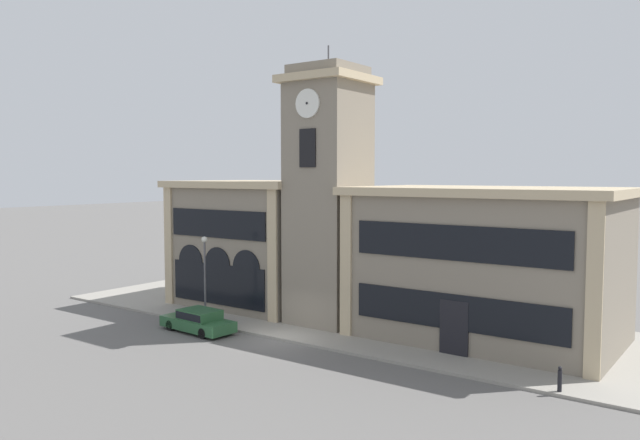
# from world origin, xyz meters

# --- Properties ---
(ground_plane) EXTENTS (300.00, 300.00, 0.00)m
(ground_plane) POSITION_xyz_m (0.00, 0.00, 0.00)
(ground_plane) COLOR #605E5B
(sidewalk_kerb) EXTENTS (39.86, 13.06, 0.15)m
(sidewalk_kerb) POSITION_xyz_m (0.00, 6.53, 0.07)
(sidewalk_kerb) COLOR gray
(sidewalk_kerb) RESTS_ON ground_plane
(clock_tower) EXTENTS (4.73, 4.73, 16.74)m
(clock_tower) POSITION_xyz_m (-0.00, 4.76, 7.82)
(clock_tower) COLOR gray
(clock_tower) RESTS_ON ground_plane
(town_hall_left_wing) EXTENTS (10.84, 9.01, 8.68)m
(town_hall_left_wing) POSITION_xyz_m (-7.38, 6.87, 4.37)
(town_hall_left_wing) COLOR gray
(town_hall_left_wing) RESTS_ON ground_plane
(town_hall_right_wing) EXTENTS (14.32, 9.01, 8.43)m
(town_hall_right_wing) POSITION_xyz_m (9.12, 6.87, 4.24)
(town_hall_right_wing) COLOR gray
(town_hall_right_wing) RESTS_ON ground_plane
(parked_car_near) EXTENTS (4.85, 2.17, 1.33)m
(parked_car_near) POSITION_xyz_m (-4.96, -1.26, 0.69)
(parked_car_near) COLOR #285633
(parked_car_near) RESTS_ON ground_plane
(street_lamp) EXTENTS (0.36, 0.36, 5.22)m
(street_lamp) POSITION_xyz_m (-6.09, 0.37, 3.62)
(street_lamp) COLOR #4C4C51
(street_lamp) RESTS_ON sidewalk_kerb
(bollard) EXTENTS (0.18, 0.18, 1.06)m
(bollard) POSITION_xyz_m (14.86, 0.32, 0.67)
(bollard) COLOR black
(bollard) RESTS_ON sidewalk_kerb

